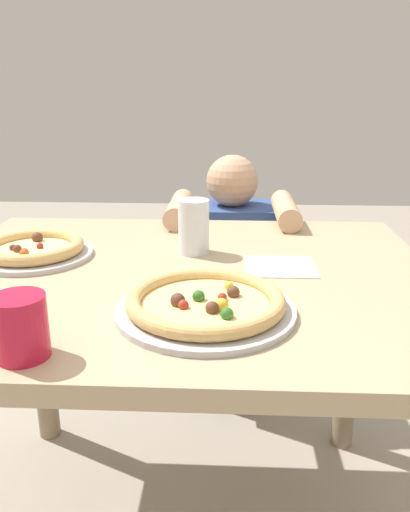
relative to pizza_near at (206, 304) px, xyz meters
name	(u,v)px	position (x,y,z in m)	size (l,w,h in m)	color
dining_table	(181,317)	(-0.07, 0.22, -0.13)	(1.16, 0.93, 0.75)	tan
pizza_near	(206,304)	(0.00, 0.00, 0.00)	(0.33, 0.33, 0.04)	#B7B7BC
pizza_far	(33,250)	(-0.43, 0.30, 0.00)	(0.28, 0.28, 0.04)	#B7B7BC
drink_cup_colored	(21,327)	(-0.27, -0.17, 0.03)	(0.08, 0.08, 0.10)	red
water_cup_clear	(194,226)	(-0.05, 0.36, 0.05)	(0.08, 0.08, 0.13)	silver
paper_napkin	(280,267)	(0.16, 0.26, -0.02)	(0.16, 0.14, 0.00)	white
diner_seated	(230,291)	(0.05, 0.90, -0.35)	(0.40, 0.51, 0.92)	#333847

